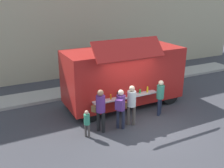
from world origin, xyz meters
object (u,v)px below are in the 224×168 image
object	(u,v)px
customer_extra_browsing	(160,95)
trash_bin	(161,72)
customer_rear_waiting	(100,107)
customer_mid_with_backpack	(120,106)
food_truck_main	(124,75)
customer_front_ordering	(131,102)
child_near_queue	(87,121)

from	to	relation	value
customer_extra_browsing	trash_bin	bearing A→B (deg)	-73.52
customer_rear_waiting	trash_bin	bearing A→B (deg)	1.18
trash_bin	customer_mid_with_backpack	distance (m)	6.88
food_truck_main	customer_rear_waiting	bearing A→B (deg)	-137.36
food_truck_main	trash_bin	xyz separation A→B (m)	(3.99, 2.32, -1.04)
food_truck_main	trash_bin	size ratio (longest dim) A/B	5.96
trash_bin	customer_rear_waiting	distance (m)	7.40
customer_rear_waiting	customer_front_ordering	bearing A→B (deg)	-36.41
customer_mid_with_backpack	child_near_queue	world-z (taller)	customer_mid_with_backpack
customer_mid_with_backpack	customer_extra_browsing	distance (m)	2.19
trash_bin	food_truck_main	bearing A→B (deg)	-149.81
customer_front_ordering	child_near_queue	distance (m)	1.99
food_truck_main	customer_mid_with_backpack	distance (m)	2.48
customer_extra_browsing	customer_front_ordering	bearing A→B (deg)	62.04
food_truck_main	customer_rear_waiting	world-z (taller)	food_truck_main
customer_extra_browsing	customer_mid_with_backpack	bearing A→B (deg)	62.71
child_near_queue	trash_bin	bearing A→B (deg)	-4.44
customer_mid_with_backpack	food_truck_main	bearing A→B (deg)	11.30
customer_extra_browsing	customer_rear_waiting	bearing A→B (deg)	57.18
customer_extra_browsing	child_near_queue	world-z (taller)	customer_extra_browsing
customer_mid_with_backpack	child_near_queue	xyz separation A→B (m)	(-1.41, 0.01, -0.36)
customer_front_ordering	customer_mid_with_backpack	world-z (taller)	customer_front_ordering
food_truck_main	customer_front_ordering	size ratio (longest dim) A/B	3.23
customer_mid_with_backpack	customer_rear_waiting	size ratio (longest dim) A/B	0.95
food_truck_main	customer_mid_with_backpack	size ratio (longest dim) A/B	3.34
customer_mid_with_backpack	child_near_queue	distance (m)	1.45
customer_front_ordering	customer_rear_waiting	xyz separation A→B (m)	(-1.33, 0.06, 0.02)
customer_front_ordering	customer_rear_waiting	size ratio (longest dim) A/B	0.98
customer_front_ordering	customer_rear_waiting	bearing A→B (deg)	116.20
customer_front_ordering	customer_mid_with_backpack	xyz separation A→B (m)	(-0.55, -0.10, -0.00)
food_truck_main	customer_rear_waiting	distance (m)	2.84
customer_extra_browsing	child_near_queue	xyz separation A→B (m)	(-3.57, -0.32, -0.31)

